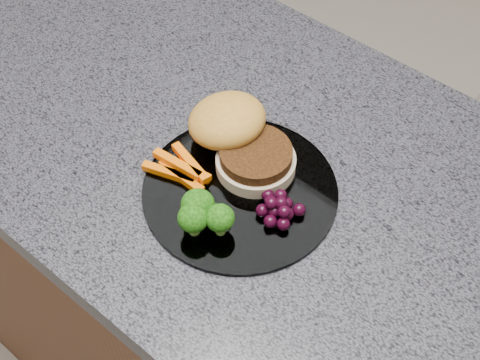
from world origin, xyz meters
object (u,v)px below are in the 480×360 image
(plate, at_px, (240,191))
(grape_bunch, at_px, (278,208))
(burger, at_px, (237,136))
(island_cabinet, at_px, (227,297))

(plate, height_order, grape_bunch, grape_bunch)
(plate, relative_size, grape_bunch, 4.17)
(burger, bearing_deg, grape_bunch, -23.99)
(plate, distance_m, grape_bunch, 0.06)
(island_cabinet, bearing_deg, burger, -11.25)
(island_cabinet, xyz_separation_m, burger, (0.03, -0.01, 0.50))
(plate, bearing_deg, burger, 133.11)
(burger, height_order, grape_bunch, burger)
(island_cabinet, height_order, grape_bunch, grape_bunch)
(grape_bunch, bearing_deg, plate, -179.11)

